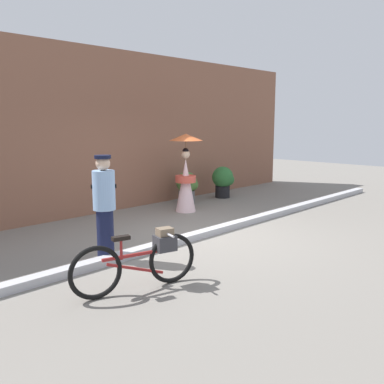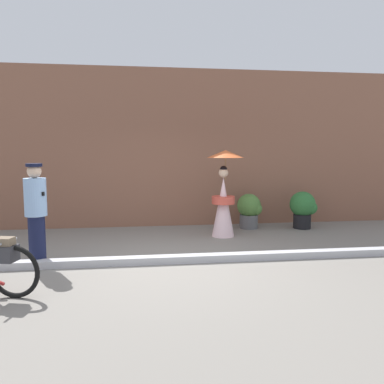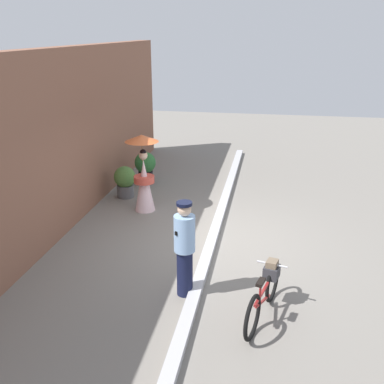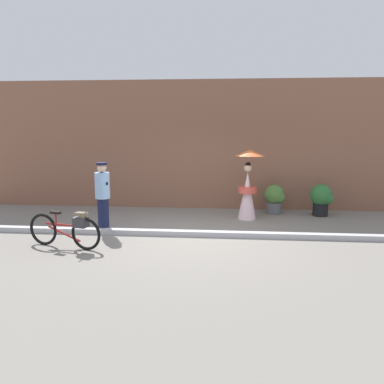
% 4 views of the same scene
% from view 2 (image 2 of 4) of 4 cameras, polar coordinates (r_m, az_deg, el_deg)
% --- Properties ---
extents(ground_plane, '(30.00, 30.00, 0.00)m').
position_cam_2_polar(ground_plane, '(6.35, -3.70, -10.56)').
color(ground_plane, gray).
extents(building_wall, '(14.00, 0.40, 3.78)m').
position_cam_2_polar(building_wall, '(9.41, -5.21, 6.54)').
color(building_wall, brown).
rests_on(building_wall, ground_plane).
extents(sidewalk_curb, '(14.00, 0.20, 0.12)m').
position_cam_2_polar(sidewalk_curb, '(6.33, -3.71, -10.04)').
color(sidewalk_curb, '#B2B2B7').
rests_on(sidewalk_curb, ground_plane).
extents(person_officer, '(0.34, 0.34, 1.63)m').
position_cam_2_polar(person_officer, '(6.53, -22.31, -2.74)').
color(person_officer, '#141938').
rests_on(person_officer, ground_plane).
extents(person_with_parasol, '(0.79, 0.79, 1.84)m').
position_cam_2_polar(person_with_parasol, '(8.15, 4.77, -0.23)').
color(person_with_parasol, silver).
rests_on(person_with_parasol, ground_plane).
extents(potted_plant_by_door, '(0.61, 0.60, 0.88)m').
position_cam_2_polar(potted_plant_by_door, '(9.36, 16.31, -2.26)').
color(potted_plant_by_door, black).
rests_on(potted_plant_by_door, ground_plane).
extents(potted_plant_small, '(0.57, 0.56, 0.82)m').
position_cam_2_polar(potted_plant_small, '(9.12, 8.61, -2.61)').
color(potted_plant_small, '#59595B').
rests_on(potted_plant_small, ground_plane).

